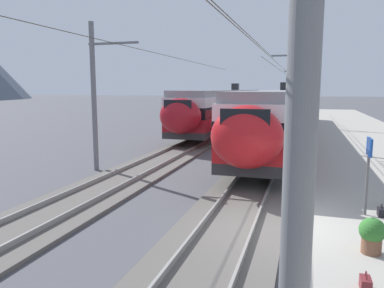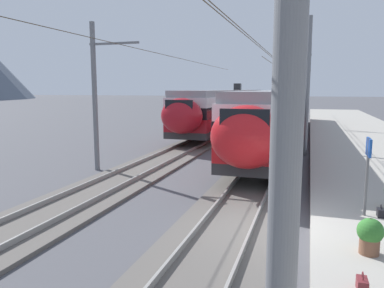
{
  "view_description": "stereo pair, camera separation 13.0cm",
  "coord_description": "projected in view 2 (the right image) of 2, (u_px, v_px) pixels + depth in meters",
  "views": [
    {
      "loc": [
        -9.91,
        -0.67,
        3.95
      ],
      "look_at": [
        3.78,
        3.51,
        1.82
      ],
      "focal_mm": 34.68,
      "sensor_mm": 36.0,
      "label": 1
    },
    {
      "loc": [
        -9.87,
        -0.8,
        3.95
      ],
      "look_at": [
        3.78,
        3.51,
        1.82
      ],
      "focal_mm": 34.68,
      "sensor_mm": 36.0,
      "label": 2
    }
  ],
  "objects": [
    {
      "name": "ground_plane",
      "position": [
        273.0,
        235.0,
        10.12
      ],
      "size": [
        400.0,
        400.0,
        0.0
      ],
      "primitive_type": "plane",
      "color": "#4C4C51"
    },
    {
      "name": "potted_plant_platform_edge",
      "position": [
        370.0,
        234.0,
        8.02
      ],
      "size": [
        0.56,
        0.56,
        0.8
      ],
      "color": "brown",
      "rests_on": "platform_slab"
    },
    {
      "name": "train_far_track",
      "position": [
        228.0,
        107.0,
        36.36
      ],
      "size": [
        29.45,
        2.97,
        4.27
      ],
      "color": "#2D2D30",
      "rests_on": "track_far"
    },
    {
      "name": "catenary_mast_mid",
      "position": [
        305.0,
        85.0,
        21.73
      ],
      "size": [
        39.59,
        2.21,
        8.12
      ],
      "color": "slate",
      "rests_on": "ground"
    },
    {
      "name": "catenary_mast_east",
      "position": [
        307.0,
        86.0,
        34.39
      ],
      "size": [
        39.59,
        2.21,
        8.18
      ],
      "color": "slate",
      "rests_on": "ground"
    },
    {
      "name": "track_far",
      "position": [
        62.0,
        209.0,
        12.14
      ],
      "size": [
        120.0,
        3.0,
        0.28
      ],
      "color": "#5B5651",
      "rests_on": "ground"
    },
    {
      "name": "track_near",
      "position": [
        228.0,
        227.0,
        10.49
      ],
      "size": [
        120.0,
        3.0,
        0.28
      ],
      "color": "#5B5651",
      "rests_on": "ground"
    },
    {
      "name": "catenary_mast_far_side",
      "position": [
        98.0,
        93.0,
        17.67
      ],
      "size": [
        39.59,
        2.53,
        7.06
      ],
      "color": "slate",
      "rests_on": "ground"
    },
    {
      "name": "catenary_mast_west",
      "position": [
        272.0,
        53.0,
        2.66
      ],
      "size": [
        39.59,
        2.21,
        8.1
      ],
      "color": "slate",
      "rests_on": "ground"
    },
    {
      "name": "handbag_beside_passenger",
      "position": [
        362.0,
        284.0,
        6.59
      ],
      "size": [
        0.32,
        0.18,
        0.36
      ],
      "color": "maroon",
      "rests_on": "platform_slab"
    },
    {
      "name": "handbag_near_sign",
      "position": [
        381.0,
        213.0,
        10.42
      ],
      "size": [
        0.32,
        0.18,
        0.36
      ],
      "color": "black",
      "rests_on": "platform_slab"
    },
    {
      "name": "train_near_platform",
      "position": [
        281.0,
        111.0,
        28.7
      ],
      "size": [
        34.85,
        2.85,
        4.27
      ],
      "color": "#2D2D30",
      "rests_on": "track_near"
    },
    {
      "name": "platform_sign",
      "position": [
        368.0,
        159.0,
        10.32
      ],
      "size": [
        0.7,
        0.08,
        2.22
      ],
      "color": "#59595B",
      "rests_on": "platform_slab"
    }
  ]
}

